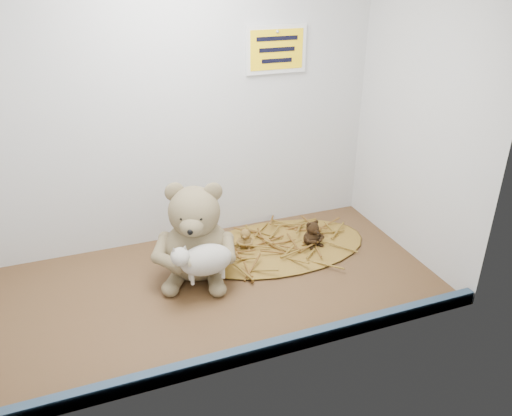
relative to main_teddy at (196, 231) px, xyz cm
name	(u,v)px	position (x,y,z in cm)	size (l,w,h in cm)	color
alcove_shell	(193,112)	(1.44, 1.83, 31.37)	(120.40, 60.20, 90.40)	#412916
front_rail	(247,354)	(1.44, -35.97, -11.83)	(119.28, 2.20, 3.60)	#324A60
straw_bed	(279,247)	(26.23, 5.18, -13.11)	(54.35, 31.56, 1.05)	brown
main_teddy	(196,231)	(0.00, 0.00, 0.00)	(21.99, 23.21, 27.27)	olive
toy_lamb	(206,260)	(0.00, -9.77, -3.18)	(17.38, 10.61, 11.23)	beige
mini_teddy_tan	(246,237)	(16.70, 7.93, -9.42)	(5.11, 5.39, 6.33)	olive
mini_teddy_brown	(312,232)	(35.76, 2.43, -8.66)	(6.33, 6.68, 7.85)	black
wall_sign	(276,49)	(31.44, 22.23, 41.37)	(16.00, 1.20, 11.00)	yellow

